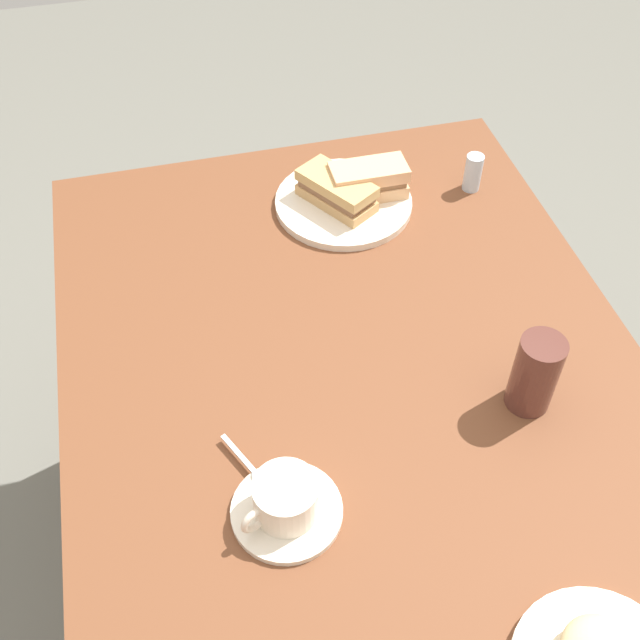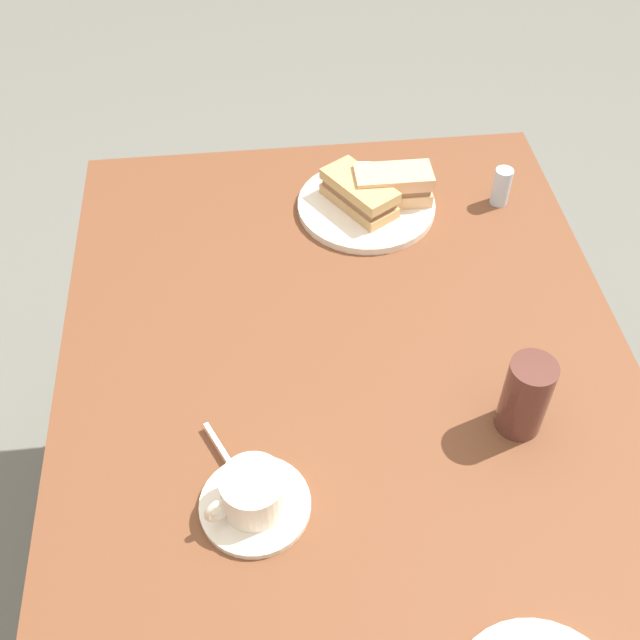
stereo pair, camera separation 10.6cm
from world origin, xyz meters
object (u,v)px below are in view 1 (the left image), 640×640
(sandwich_back, at_px, (368,180))
(sandwich_front, at_px, (337,191))
(sandwich_plate, at_px, (343,203))
(spoon, at_px, (251,468))
(dining_table, at_px, (368,453))
(coffee_cup, at_px, (285,498))
(drinking_glass, at_px, (535,374))
(salt_shaker, at_px, (473,173))
(coffee_saucer, at_px, (287,511))

(sandwich_back, bearing_deg, sandwich_front, -80.75)
(sandwich_plate, height_order, spoon, spoon)
(dining_table, xyz_separation_m, coffee_cup, (0.13, -0.15, 0.15))
(drinking_glass, bearing_deg, coffee_cup, -76.33)
(spoon, distance_m, salt_shaker, 0.71)
(coffee_saucer, bearing_deg, dining_table, 129.66)
(salt_shaker, bearing_deg, coffee_saucer, -39.85)
(dining_table, xyz_separation_m, salt_shaker, (-0.44, 0.32, 0.14))
(dining_table, xyz_separation_m, drinking_glass, (0.03, 0.22, 0.17))
(salt_shaker, bearing_deg, coffee_cup, -39.90)
(sandwich_plate, relative_size, sandwich_back, 1.81)
(sandwich_front, bearing_deg, coffee_saucer, -20.78)
(sandwich_plate, relative_size, drinking_glass, 1.96)
(coffee_saucer, height_order, spoon, spoon)
(coffee_saucer, distance_m, salt_shaker, 0.74)
(dining_table, height_order, spoon, spoon)
(sandwich_back, relative_size, drinking_glass, 1.08)
(drinking_glass, bearing_deg, salt_shaker, 167.94)
(dining_table, relative_size, sandwich_front, 8.34)
(sandwich_plate, bearing_deg, spoon, -27.57)
(dining_table, height_order, salt_shaker, salt_shaker)
(sandwich_front, bearing_deg, drinking_glass, 17.87)
(sandwich_front, xyz_separation_m, spoon, (0.50, -0.25, -0.03))
(dining_table, xyz_separation_m, coffee_saucer, (0.12, -0.15, 0.11))
(sandwich_front, xyz_separation_m, salt_shaker, (0.00, 0.26, -0.00))
(sandwich_front, distance_m, drinking_glass, 0.51)
(sandwich_plate, height_order, coffee_saucer, sandwich_plate)
(dining_table, height_order, sandwich_front, sandwich_front)
(sandwich_plate, distance_m, sandwich_back, 0.06)
(sandwich_plate, distance_m, spoon, 0.57)
(spoon, relative_size, salt_shaker, 1.31)
(sandwich_back, distance_m, salt_shaker, 0.20)
(salt_shaker, bearing_deg, spoon, -45.48)
(coffee_saucer, bearing_deg, salt_shaker, 140.15)
(sandwich_front, distance_m, coffee_cup, 0.61)
(drinking_glass, bearing_deg, sandwich_plate, -163.86)
(spoon, bearing_deg, coffee_cup, 24.24)
(coffee_cup, xyz_separation_m, salt_shaker, (-0.57, 0.48, -0.00))
(dining_table, xyz_separation_m, sandwich_plate, (-0.45, 0.08, 0.11))
(coffee_cup, height_order, drinking_glass, drinking_glass)
(salt_shaker, bearing_deg, sandwich_front, -90.77)
(sandwich_plate, distance_m, sandwich_front, 0.04)
(sandwich_back, xyz_separation_m, coffee_saucer, (0.58, -0.28, -0.04))
(coffee_cup, distance_m, spoon, 0.08)
(dining_table, distance_m, drinking_glass, 0.28)
(sandwich_plate, bearing_deg, salt_shaker, 88.16)
(dining_table, height_order, coffee_cup, coffee_cup)
(sandwich_plate, xyz_separation_m, salt_shaker, (0.01, 0.24, 0.03))
(dining_table, bearing_deg, spoon, -73.23)
(sandwich_back, xyz_separation_m, coffee_cup, (0.58, -0.28, -0.00))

